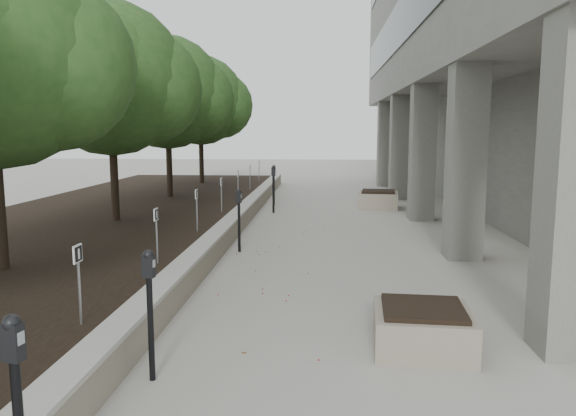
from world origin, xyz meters
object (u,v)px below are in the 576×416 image
(crabapple_tree_4, at_px, (168,117))
(crabapple_tree_5, at_px, (201,119))
(parking_meter_4, at_px, (273,189))
(parking_meter_5, at_px, (274,185))
(parking_meter_3, at_px, (239,221))
(planter_back, at_px, (378,199))
(parking_meter_2, at_px, (150,316))
(crabapple_tree_3, at_px, (111,112))
(planter_front, at_px, (422,328))

(crabapple_tree_4, height_order, crabapple_tree_5, same)
(parking_meter_4, bearing_deg, parking_meter_5, 81.71)
(parking_meter_3, height_order, planter_back, parking_meter_3)
(crabapple_tree_4, relative_size, parking_meter_2, 3.79)
(parking_meter_2, height_order, parking_meter_5, parking_meter_5)
(crabapple_tree_3, height_order, parking_meter_4, crabapple_tree_3)
(crabapple_tree_4, distance_m, planter_back, 7.71)
(crabapple_tree_4, distance_m, crabapple_tree_5, 5.00)
(crabapple_tree_3, bearing_deg, parking_meter_5, 59.31)
(parking_meter_2, xyz_separation_m, parking_meter_4, (0.21, 12.10, 0.05))
(crabapple_tree_5, relative_size, planter_back, 4.13)
(parking_meter_3, bearing_deg, crabapple_tree_3, 166.69)
(crabapple_tree_3, bearing_deg, parking_meter_3, -26.90)
(parking_meter_2, relative_size, planter_back, 1.09)
(parking_meter_4, xyz_separation_m, parking_meter_5, (-0.15, 1.88, -0.04))
(parking_meter_2, xyz_separation_m, parking_meter_3, (-0.02, 6.30, -0.02))
(crabapple_tree_4, height_order, planter_back, crabapple_tree_4)
(parking_meter_3, relative_size, parking_meter_5, 0.96)
(parking_meter_2, bearing_deg, crabapple_tree_5, 107.99)
(crabapple_tree_3, relative_size, parking_meter_4, 3.56)
(parking_meter_5, height_order, planter_front, parking_meter_5)
(crabapple_tree_3, xyz_separation_m, parking_meter_3, (3.44, -1.75, -2.43))
(parking_meter_3, bearing_deg, crabapple_tree_5, 119.92)
(planter_back, bearing_deg, parking_meter_5, 171.21)
(parking_meter_4, xyz_separation_m, planter_back, (3.50, 1.31, -0.46))
(crabapple_tree_5, bearing_deg, parking_meter_2, -79.14)
(crabapple_tree_4, bearing_deg, parking_meter_3, -62.98)
(parking_meter_3, relative_size, planter_back, 1.05)
(crabapple_tree_3, relative_size, parking_meter_3, 3.92)
(crabapple_tree_3, distance_m, crabapple_tree_5, 10.00)
(crabapple_tree_5, bearing_deg, planter_back, -32.88)
(parking_meter_4, distance_m, planter_front, 11.42)
(parking_meter_5, relative_size, planter_back, 1.09)
(crabapple_tree_4, xyz_separation_m, parking_meter_5, (3.52, 0.93, -2.40))
(parking_meter_3, bearing_deg, parking_meter_5, 103.01)
(parking_meter_2, xyz_separation_m, planter_front, (3.05, 1.05, -0.45))
(parking_meter_3, xyz_separation_m, planter_back, (3.73, 7.11, -0.39))
(crabapple_tree_5, bearing_deg, planter_front, -69.05)
(parking_meter_4, relative_size, parking_meter_5, 1.06)
(crabapple_tree_4, relative_size, planter_front, 4.67)
(parking_meter_3, bearing_deg, parking_meter_4, 101.32)
(parking_meter_2, height_order, planter_back, parking_meter_2)
(planter_front, bearing_deg, crabapple_tree_5, 110.95)
(parking_meter_2, xyz_separation_m, parking_meter_5, (0.06, 13.98, 0.00))
(parking_meter_2, bearing_deg, planter_front, 26.09)
(crabapple_tree_3, xyz_separation_m, crabapple_tree_4, (0.00, 5.00, 0.00))
(planter_front, bearing_deg, parking_meter_4, 104.40)
(parking_meter_3, bearing_deg, crabapple_tree_4, 130.61)
(crabapple_tree_5, height_order, parking_meter_3, crabapple_tree_5)
(crabapple_tree_5, distance_m, parking_meter_2, 18.53)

